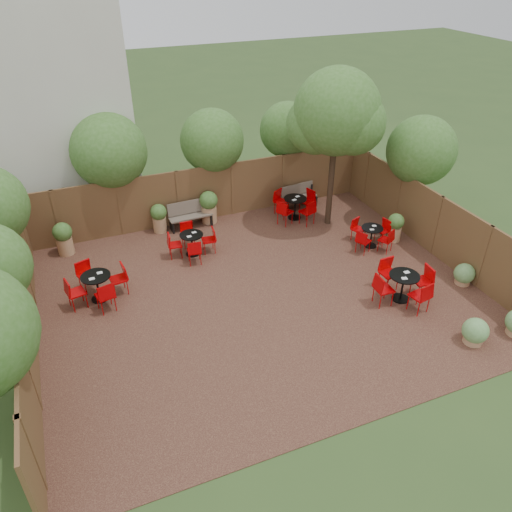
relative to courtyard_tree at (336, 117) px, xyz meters
name	(u,v)px	position (x,y,z in m)	size (l,w,h in m)	color
ground	(261,295)	(-3.86, -3.02, -3.84)	(80.00, 80.00, 0.00)	#354F23
courtyard_paving	(261,294)	(-3.86, -3.02, -3.83)	(12.00, 10.00, 0.02)	#3D2019
fence_back	(206,193)	(-3.86, 1.98, -2.84)	(12.00, 0.08, 2.00)	brown
fence_left	(27,318)	(-9.86, -3.02, -2.84)	(0.08, 10.00, 2.00)	brown
fence_right	(437,225)	(2.14, -3.02, -2.84)	(0.08, 10.00, 2.00)	brown
neighbour_building	(48,99)	(-8.36, 4.98, 0.16)	(5.00, 4.00, 8.00)	beige
overhang_foliage	(162,184)	(-5.84, -0.42, -1.14)	(15.73, 10.72, 2.57)	#366220
courtyard_tree	(336,117)	(0.00, 0.00, 0.00)	(2.89, 2.80, 5.37)	black
park_bench_left	(190,214)	(-4.59, 1.61, -3.34)	(1.53, 0.55, 0.93)	brown
park_bench_right	(298,196)	(-0.38, 1.60, -3.38)	(1.42, 0.61, 0.85)	brown
bistro_tables	(272,250)	(-2.88, -1.61, -3.36)	(10.23, 7.19, 0.94)	black
planters	(196,220)	(-4.56, 0.93, -3.23)	(10.81, 4.18, 1.18)	#AB7D55
low_shrubs	(488,311)	(1.19, -6.38, -3.48)	(2.17, 2.92, 0.72)	#AB7D55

